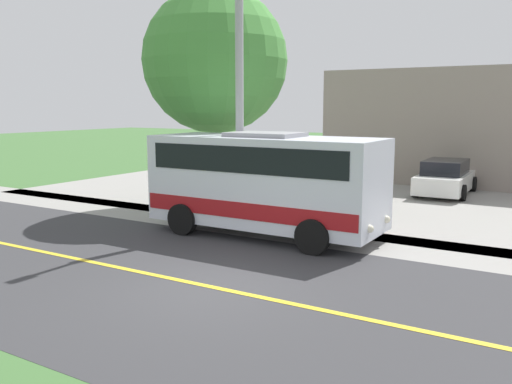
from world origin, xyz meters
TOP-DOWN VIEW (x-y plane):
  - ground_plane at (0.00, 0.00)m, footprint 120.00×120.00m
  - road_surface at (0.00, 0.00)m, footprint 8.00×100.00m
  - sidewalk at (-5.20, 0.00)m, footprint 2.40×100.00m
  - parking_lot_surface at (-12.40, 3.00)m, footprint 14.00×36.00m
  - road_centre_line at (0.00, 0.00)m, footprint 0.16×100.00m
  - shuttle_bus_front at (-4.48, -1.35)m, footprint 2.62×6.70m
  - street_light_pole at (-4.87, -2.53)m, footprint 1.97×0.24m
  - parked_car_near at (-14.59, 1.43)m, footprint 4.45×2.11m
  - tree_curbside at (-7.40, -5.09)m, footprint 5.08×5.08m
  - commercial_building at (-21.40, 3.06)m, footprint 10.00×16.04m

SIDE VIEW (x-z plane):
  - ground_plane at x=0.00m, z-range 0.00..0.00m
  - sidewalk at x=-5.20m, z-range 0.00..0.01m
  - parking_lot_surface at x=-12.40m, z-range 0.00..0.01m
  - road_surface at x=0.00m, z-range 0.00..0.01m
  - road_centre_line at x=0.00m, z-range 0.01..0.01m
  - parked_car_near at x=-14.59m, z-range -0.04..1.41m
  - shuttle_bus_front at x=-4.48m, z-range 0.14..3.06m
  - commercial_building at x=-21.40m, z-range 0.00..5.34m
  - street_light_pole at x=-4.87m, z-range 0.40..7.85m
  - tree_curbside at x=-7.40m, z-range 1.32..9.08m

